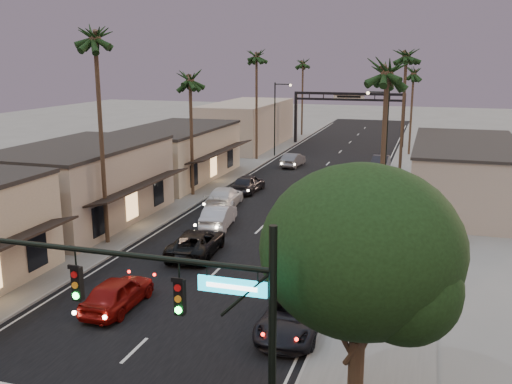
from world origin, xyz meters
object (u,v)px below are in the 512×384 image
Objects in this scene: palm_ld at (257,53)px; oncoming_pickup at (196,243)px; streetlight_right at (384,130)px; palm_rc at (414,70)px; palm_lb at (95,32)px; palm_far at (303,61)px; curbside_black at (329,261)px; oncoming_silver at (219,216)px; arch at (349,105)px; streetlight_left at (277,113)px; palm_lc at (190,75)px; palm_ra at (388,65)px; curbside_near at (293,315)px; corner_tree at (363,257)px; oncoming_red at (118,293)px; traffic_signal at (204,317)px; palm_rb at (407,51)px.

palm_ld is 2.54× the size of oncoming_pickup.
palm_ld is (-15.52, 10.00, 7.09)m from streetlight_right.
palm_rc is at bearing 27.62° from palm_ld.
palm_lb is 56.03m from palm_far.
streetlight_right is 0.68× the size of palm_far.
streetlight_right is 24.64m from curbside_black.
arch is at bearing -101.89° from oncoming_silver.
streetlight_right is at bearing 93.48° from curbside_black.
palm_lc reaches higher than streetlight_left.
palm_ra is 15.13m from curbside_near.
corner_tree is 0.58× the size of arch.
arch is at bearing 95.18° from curbside_near.
curbside_black is at bearing -45.78° from palm_lc.
streetlight_left is 1.91× the size of oncoming_red.
traffic_signal is 0.70× the size of palm_lc.
arch is at bearing 100.59° from palm_ra.
corner_tree is at bearing -88.63° from palm_rb.
traffic_signal is at bearing -98.28° from palm_ra.
arch is 1.25× the size of palm_lc.
oncoming_silver is at bearing 121.63° from corner_tree.
streetlight_left is 0.63× the size of palm_ld.
traffic_signal reaches higher than oncoming_red.
palm_rb is 26.06m from curbside_black.
oncoming_red is 8.66m from curbside_near.
palm_lc is 2.46× the size of oncoming_silver.
oncoming_pickup is at bearing 113.97° from traffic_signal.
traffic_signal is 1.72× the size of oncoming_silver.
corner_tree is at bearing -60.54° from curbside_near.
oncoming_red is (5.82, -41.55, -11.61)m from palm_ld.
streetlight_right is at bearing -32.79° from palm_ld.
arch reaches higher than oncoming_red.
oncoming_red is at bearing 83.12° from oncoming_silver.
corner_tree is 14.59m from oncoming_red.
corner_tree is 56.74m from palm_rc.
palm_lc is 42.01m from palm_far.
palm_rb is 37.98m from palm_far.
palm_far is (-16.90, 14.00, 0.97)m from palm_rc.
oncoming_pickup is at bearing 178.89° from curbside_black.
curbside_near is at bearing -87.40° from curbside_black.
streetlight_right is at bearing 30.11° from palm_lc.
curbside_black is at bearing -91.70° from streetlight_right.
streetlight_right is (6.92, -25.00, -0.20)m from arch.
palm_lc is 0.92× the size of palm_ra.
streetlight_left is at bearing 105.31° from curbside_near.
traffic_signal is 17.34m from curbside_black.
palm_lb is at bearing -92.67° from streetlight_left.
palm_rb is at bearing -111.17° from oncoming_red.
palm_ld reaches higher than palm_far.
traffic_signal is at bearing -76.86° from streetlight_left.
palm_lc is 28.36m from curbside_near.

